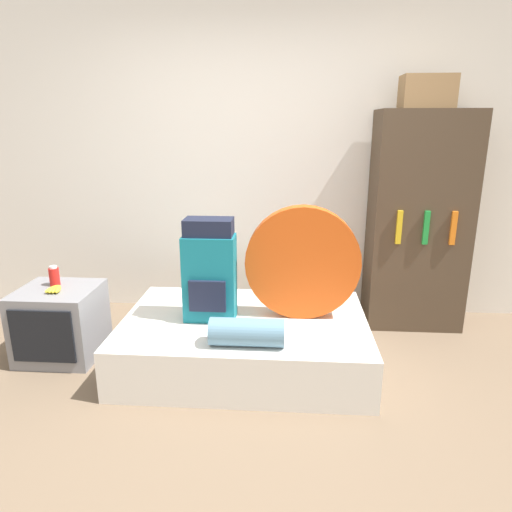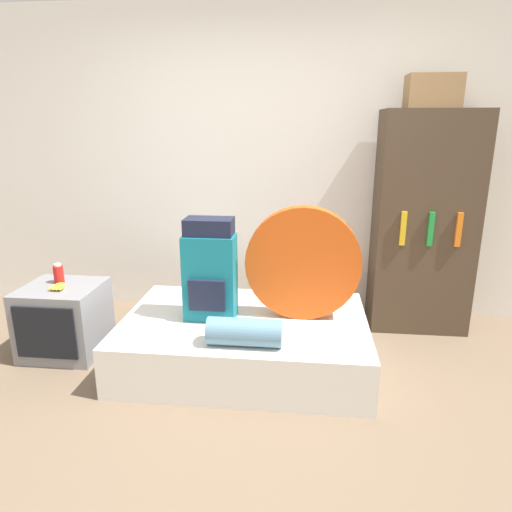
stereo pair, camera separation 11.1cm
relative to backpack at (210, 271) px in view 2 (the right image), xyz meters
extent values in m
plane|color=brown|center=(0.30, -0.83, -0.68)|extent=(16.00, 16.00, 0.00)
cube|color=white|center=(0.30, 1.08, 0.62)|extent=(8.00, 0.05, 2.60)
cube|color=silver|center=(0.23, 0.02, -0.51)|extent=(1.68, 1.14, 0.34)
cube|color=#14707F|center=(0.00, 0.00, -0.04)|extent=(0.35, 0.20, 0.59)
cube|color=#191E33|center=(0.00, 0.01, 0.30)|extent=(0.32, 0.19, 0.11)
cube|color=#191E33|center=(0.00, -0.12, -0.13)|extent=(0.24, 0.03, 0.21)
cylinder|color=#D14C14|center=(0.62, 0.08, 0.05)|extent=(0.78, 0.11, 0.78)
cylinder|color=#5B849E|center=(0.29, -0.39, -0.25)|extent=(0.45, 0.17, 0.17)
cube|color=gray|center=(-1.10, 0.03, -0.42)|extent=(0.54, 0.50, 0.52)
cube|color=black|center=(-1.10, -0.23, -0.41)|extent=(0.43, 0.02, 0.37)
cylinder|color=red|center=(-1.15, 0.10, -0.10)|extent=(0.07, 0.07, 0.13)
cylinder|color=white|center=(-1.15, 0.10, -0.02)|extent=(0.05, 0.05, 0.02)
ellipsoid|color=yellow|center=(-1.10, -0.02, -0.14)|extent=(0.08, 0.14, 0.04)
ellipsoid|color=yellow|center=(-1.09, -0.02, -0.14)|extent=(0.05, 0.14, 0.04)
ellipsoid|color=yellow|center=(-1.08, -0.02, -0.14)|extent=(0.05, 0.14, 0.04)
ellipsoid|color=yellow|center=(-1.06, -0.02, -0.14)|extent=(0.08, 0.14, 0.04)
cube|color=#473828|center=(1.57, 0.81, 0.19)|extent=(0.76, 0.42, 1.75)
cube|color=gold|center=(1.37, 0.59, 0.20)|extent=(0.04, 0.02, 0.26)
cube|color=#1E8E38|center=(1.57, 0.59, 0.20)|extent=(0.04, 0.02, 0.26)
cube|color=orange|center=(1.77, 0.59, 0.20)|extent=(0.04, 0.02, 0.26)
cube|color=#99754C|center=(1.53, 0.77, 1.19)|extent=(0.38, 0.24, 0.24)
camera|label=1|loc=(0.52, -2.89, 0.95)|focal=32.00mm
camera|label=2|loc=(0.63, -2.88, 0.95)|focal=32.00mm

